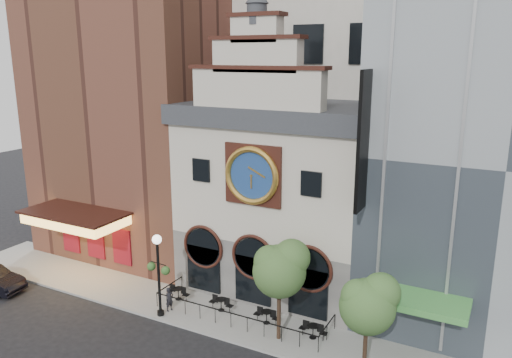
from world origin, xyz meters
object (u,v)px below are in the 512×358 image
object	(u,v)px
bistro_0	(178,293)
bistro_1	(221,303)
pedestrian	(169,299)
lamppost	(158,266)
tree_left	(281,267)
tree_right	(369,302)
bistro_2	(267,316)
bistro_3	(313,330)

from	to	relation	value
bistro_0	bistro_1	world-z (taller)	same
bistro_1	pedestrian	xyz separation A→B (m)	(-2.78, -1.45, 0.28)
lamppost	tree_left	size ratio (longest dim) A/B	0.89
bistro_1	tree_right	bearing A→B (deg)	-12.84
bistro_2	tree_left	distance (m)	4.12
pedestrian	tree_left	xyz separation A→B (m)	(7.23, 0.34, 3.47)
bistro_0	bistro_3	distance (m)	9.23
pedestrian	tree_right	distance (m)	12.71
bistro_0	tree_right	bearing A→B (deg)	-9.51
lamppost	tree_right	bearing A→B (deg)	4.34
bistro_0	bistro_1	xyz separation A→B (m)	(3.16, 0.04, 0.00)
bistro_1	bistro_2	size ratio (longest dim) A/B	1.00
bistro_2	tree_right	size ratio (longest dim) A/B	0.30
bistro_0	bistro_2	world-z (taller)	same
bistro_0	tree_left	xyz separation A→B (m)	(7.62, -1.07, 3.75)
tree_left	bistro_3	bearing A→B (deg)	28.18
tree_right	bistro_0	bearing A→B (deg)	170.49
bistro_2	tree_left	bearing A→B (deg)	-38.44
bistro_0	tree_left	bearing A→B (deg)	-7.96
lamppost	tree_right	size ratio (longest dim) A/B	0.96
bistro_0	lamppost	size ratio (longest dim) A/B	0.31
bistro_0	pedestrian	distance (m)	1.49
lamppost	tree_left	xyz separation A→B (m)	(7.38, 1.05, 1.06)
bistro_3	pedestrian	bearing A→B (deg)	-172.24
bistro_1	tree_left	world-z (taller)	tree_left
bistro_1	pedestrian	world-z (taller)	pedestrian
bistro_1	bistro_3	world-z (taller)	same
pedestrian	tree_left	bearing A→B (deg)	-70.92
bistro_3	tree_left	world-z (taller)	tree_left
tree_right	bistro_2	bearing A→B (deg)	161.64
pedestrian	bistro_1	bearing A→B (deg)	-46.01
bistro_3	bistro_0	bearing A→B (deg)	178.75
pedestrian	tree_left	distance (m)	8.03
bistro_3	tree_left	bearing A→B (deg)	-151.82
bistro_2	bistro_1	bearing A→B (deg)	179.16
tree_left	bistro_1	bearing A→B (deg)	166.01
tree_left	tree_right	distance (m)	5.17
bistro_3	tree_left	distance (m)	4.17
pedestrian	lamppost	xyz separation A→B (m)	(-0.15, -0.70, 2.40)
bistro_3	tree_left	xyz separation A→B (m)	(-1.61, -0.86, 3.75)
bistro_2	bistro_3	distance (m)	2.96
tree_right	lamppost	bearing A→B (deg)	179.95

